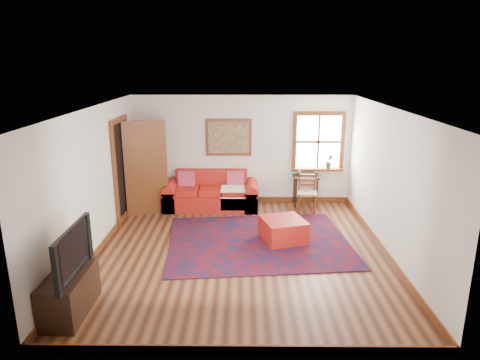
{
  "coord_description": "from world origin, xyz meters",
  "views": [
    {
      "loc": [
        0.04,
        -6.91,
        3.25
      ],
      "look_at": [
        -0.02,
        0.6,
        1.14
      ],
      "focal_mm": 32.0,
      "sensor_mm": 36.0,
      "label": 1
    }
  ],
  "objects_px": {
    "red_leather_sofa": "(211,196)",
    "red_ottoman": "(283,230)",
    "side_table": "(306,181)",
    "media_cabinet": "(69,293)",
    "ladder_back_chair": "(307,190)"
  },
  "relations": [
    {
      "from": "red_leather_sofa",
      "to": "red_ottoman",
      "type": "height_order",
      "value": "red_leather_sofa"
    },
    {
      "from": "side_table",
      "to": "media_cabinet",
      "type": "bearing_deg",
      "value": -130.01
    },
    {
      "from": "red_leather_sofa",
      "to": "side_table",
      "type": "height_order",
      "value": "red_leather_sofa"
    },
    {
      "from": "red_leather_sofa",
      "to": "ladder_back_chair",
      "type": "relative_size",
      "value": 2.37
    },
    {
      "from": "red_leather_sofa",
      "to": "media_cabinet",
      "type": "distance_m",
      "value": 4.52
    },
    {
      "from": "media_cabinet",
      "to": "side_table",
      "type": "bearing_deg",
      "value": 49.99
    },
    {
      "from": "red_leather_sofa",
      "to": "media_cabinet",
      "type": "relative_size",
      "value": 2.03
    },
    {
      "from": "red_ottoman",
      "to": "side_table",
      "type": "relative_size",
      "value": 1.06
    },
    {
      "from": "red_leather_sofa",
      "to": "ladder_back_chair",
      "type": "xyz_separation_m",
      "value": [
        2.14,
        -0.24,
        0.2
      ]
    },
    {
      "from": "red_leather_sofa",
      "to": "media_cabinet",
      "type": "xyz_separation_m",
      "value": [
        -1.56,
        -4.25,
        0.01
      ]
    },
    {
      "from": "red_leather_sofa",
      "to": "ladder_back_chair",
      "type": "distance_m",
      "value": 2.16
    },
    {
      "from": "red_ottoman",
      "to": "media_cabinet",
      "type": "xyz_separation_m",
      "value": [
        -3.04,
        -2.38,
        0.08
      ]
    },
    {
      "from": "red_ottoman",
      "to": "side_table",
      "type": "height_order",
      "value": "side_table"
    },
    {
      "from": "red_ottoman",
      "to": "side_table",
      "type": "distance_m",
      "value": 2.2
    },
    {
      "from": "red_ottoman",
      "to": "ladder_back_chair",
      "type": "height_order",
      "value": "ladder_back_chair"
    }
  ]
}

